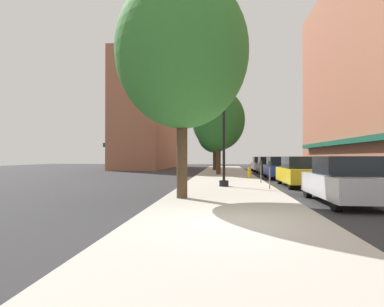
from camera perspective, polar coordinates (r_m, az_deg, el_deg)
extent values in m
plane|color=#2D2D30|center=(25.67, 15.10, -4.26)|extent=(90.00, 90.00, 0.00)
cube|color=#B7B2A8|center=(26.33, 6.10, -4.06)|extent=(4.80, 50.00, 0.12)
cube|color=#144C38|center=(31.60, 27.71, 2.10)|extent=(0.90, 34.00, 0.50)
cube|color=#9E6047|center=(45.98, -7.97, 6.73)|extent=(6.00, 18.00, 15.04)
cube|color=#144C38|center=(46.53, -11.99, 1.19)|extent=(0.90, 15.30, 0.50)
cylinder|color=black|center=(16.21, 5.86, -5.47)|extent=(0.48, 0.48, 0.30)
cylinder|color=black|center=(16.21, 5.85, 4.27)|extent=(0.14, 0.14, 5.20)
sphere|color=silver|center=(16.68, 5.84, 13.83)|extent=(0.44, 0.44, 0.44)
cylinder|color=gold|center=(22.80, 10.46, -3.65)|extent=(0.26, 0.26, 0.62)
sphere|color=gold|center=(22.79, 10.45, -2.75)|extent=(0.24, 0.24, 0.24)
cylinder|color=gold|center=(22.81, 10.81, -3.43)|extent=(0.12, 0.10, 0.10)
cylinder|color=slate|center=(15.28, 14.04, -4.33)|extent=(0.06, 0.06, 1.05)
cube|color=#33383D|center=(15.26, 14.03, -1.88)|extent=(0.14, 0.09, 0.26)
cylinder|color=slate|center=(18.72, 12.52, -3.65)|extent=(0.06, 0.06, 1.05)
cube|color=#33383D|center=(18.70, 12.51, -1.65)|extent=(0.14, 0.09, 0.26)
cylinder|color=#422D1E|center=(35.73, 4.17, -0.81)|extent=(0.40, 0.40, 2.81)
ellipsoid|color=#235B23|center=(35.84, 4.17, 3.87)|extent=(4.06, 4.06, 4.66)
cylinder|color=#422D1E|center=(27.15, 4.86, -0.64)|extent=(0.40, 0.40, 3.02)
ellipsoid|color=#235B23|center=(27.34, 4.86, 6.14)|extent=(4.59, 4.59, 5.28)
cylinder|color=#4C3823|center=(11.52, -1.84, 0.67)|extent=(0.40, 0.40, 3.56)
ellipsoid|color=#387F33|center=(12.16, -1.83, 18.02)|extent=(4.93, 4.93, 5.67)
cylinder|color=black|center=(13.38, 20.41, -6.24)|extent=(0.22, 0.64, 0.64)
cylinder|color=black|center=(13.85, 26.70, -6.02)|extent=(0.22, 0.64, 0.64)
cylinder|color=black|center=(10.33, 24.93, -7.90)|extent=(0.22, 0.64, 0.64)
cube|color=#B2B2BA|center=(12.06, 25.94, -5.31)|extent=(1.80, 4.30, 0.76)
cube|color=black|center=(11.88, 26.17, -2.00)|extent=(1.56, 2.20, 0.64)
cylinder|color=black|center=(19.58, 15.70, -4.46)|extent=(0.22, 0.64, 0.64)
cylinder|color=black|center=(19.90, 20.14, -4.39)|extent=(0.22, 0.64, 0.64)
cylinder|color=black|center=(16.44, 17.62, -5.20)|extent=(0.22, 0.64, 0.64)
cylinder|color=black|center=(16.83, 22.85, -5.07)|extent=(0.22, 0.64, 0.64)
cube|color=gold|center=(18.15, 19.00, -3.75)|extent=(1.80, 4.30, 0.76)
cube|color=black|center=(17.98, 19.10, -1.54)|extent=(1.56, 2.20, 0.64)
cylinder|color=black|center=(25.84, 13.28, -3.53)|extent=(0.22, 0.64, 0.64)
cylinder|color=black|center=(26.09, 16.69, -3.50)|extent=(0.22, 0.64, 0.64)
cylinder|color=black|center=(22.67, 14.33, -3.94)|extent=(0.22, 0.64, 0.64)
cylinder|color=black|center=(22.96, 18.20, -3.89)|extent=(0.22, 0.64, 0.64)
cube|color=#1E389E|center=(24.36, 15.59, -2.95)|extent=(1.80, 4.30, 0.76)
cube|color=black|center=(24.19, 15.65, -1.31)|extent=(1.56, 2.20, 0.64)
cylinder|color=black|center=(31.89, 11.85, -2.98)|extent=(0.22, 0.64, 0.64)
cylinder|color=black|center=(32.09, 14.63, -2.96)|extent=(0.22, 0.64, 0.64)
cylinder|color=black|center=(28.71, 12.53, -3.24)|extent=(0.22, 0.64, 0.64)
cylinder|color=black|center=(28.94, 15.60, -3.21)|extent=(0.22, 0.64, 0.64)
cube|color=black|center=(30.38, 13.64, -2.49)|extent=(1.80, 4.30, 0.76)
cube|color=black|center=(30.22, 13.67, -1.17)|extent=(1.56, 2.20, 0.64)
cylinder|color=black|center=(37.47, 10.95, -2.63)|extent=(0.22, 0.64, 0.64)
cylinder|color=black|center=(37.64, 13.32, -2.62)|extent=(0.22, 0.64, 0.64)
cylinder|color=black|center=(34.29, 11.43, -2.82)|extent=(0.22, 0.64, 0.64)
cylinder|color=black|center=(34.48, 14.01, -2.80)|extent=(0.22, 0.64, 0.64)
cube|color=silver|center=(35.95, 12.42, -2.20)|extent=(1.80, 4.30, 0.76)
cube|color=black|center=(35.79, 12.44, -1.09)|extent=(1.56, 2.20, 0.64)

